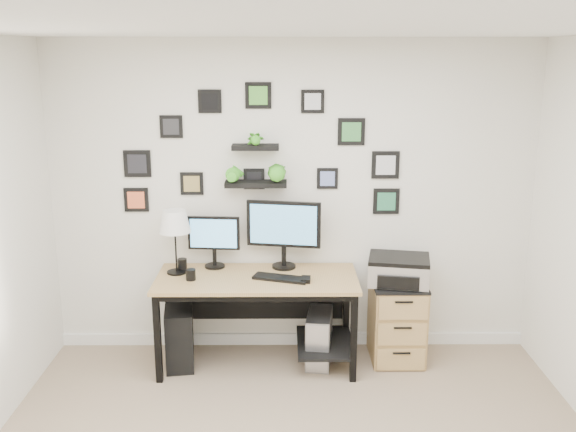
{
  "coord_description": "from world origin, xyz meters",
  "views": [
    {
      "loc": [
        -0.07,
        -3.19,
        2.48
      ],
      "look_at": [
        -0.04,
        1.83,
        1.2
      ],
      "focal_mm": 40.0,
      "sensor_mm": 36.0,
      "label": 1
    }
  ],
  "objects_px": {
    "monitor_left": "(214,238)",
    "pc_tower_black": "(180,334)",
    "table_lamp": "(175,223)",
    "printer": "(399,270)",
    "desk": "(262,290)",
    "mug": "(191,275)",
    "pc_tower_grey": "(319,338)",
    "file_cabinet": "(397,320)",
    "monitor_right": "(284,229)"
  },
  "relations": [
    {
      "from": "mug",
      "to": "printer",
      "type": "relative_size",
      "value": 0.16
    },
    {
      "from": "monitor_left",
      "to": "file_cabinet",
      "type": "relative_size",
      "value": 0.65
    },
    {
      "from": "monitor_left",
      "to": "pc_tower_grey",
      "type": "xyz_separation_m",
      "value": [
        0.86,
        -0.22,
        -0.79
      ]
    },
    {
      "from": "monitor_left",
      "to": "pc_tower_grey",
      "type": "height_order",
      "value": "monitor_left"
    },
    {
      "from": "desk",
      "to": "printer",
      "type": "distance_m",
      "value": 1.12
    },
    {
      "from": "monitor_right",
      "to": "pc_tower_black",
      "type": "height_order",
      "value": "monitor_right"
    },
    {
      "from": "monitor_left",
      "to": "desk",
      "type": "bearing_deg",
      "value": -27.45
    },
    {
      "from": "monitor_left",
      "to": "table_lamp",
      "type": "height_order",
      "value": "table_lamp"
    },
    {
      "from": "file_cabinet",
      "to": "printer",
      "type": "xyz_separation_m",
      "value": [
        -0.01,
        -0.02,
        0.44
      ]
    },
    {
      "from": "monitor_right",
      "to": "pc_tower_black",
      "type": "bearing_deg",
      "value": -167.06
    },
    {
      "from": "mug",
      "to": "printer",
      "type": "distance_m",
      "value": 1.66
    },
    {
      "from": "pc_tower_black",
      "to": "file_cabinet",
      "type": "height_order",
      "value": "file_cabinet"
    },
    {
      "from": "table_lamp",
      "to": "pc_tower_grey",
      "type": "bearing_deg",
      "value": -4.1
    },
    {
      "from": "monitor_left",
      "to": "table_lamp",
      "type": "xyz_separation_m",
      "value": [
        -0.29,
        -0.14,
        0.16
      ]
    },
    {
      "from": "monitor_left",
      "to": "table_lamp",
      "type": "distance_m",
      "value": 0.36
    },
    {
      "from": "desk",
      "to": "pc_tower_grey",
      "type": "bearing_deg",
      "value": -1.89
    },
    {
      "from": "monitor_right",
      "to": "pc_tower_black",
      "type": "relative_size",
      "value": 1.24
    },
    {
      "from": "monitor_left",
      "to": "mug",
      "type": "bearing_deg",
      "value": -117.06
    },
    {
      "from": "file_cabinet",
      "to": "monitor_right",
      "type": "bearing_deg",
      "value": 172.01
    },
    {
      "from": "monitor_left",
      "to": "mug",
      "type": "distance_m",
      "value": 0.4
    },
    {
      "from": "printer",
      "to": "pc_tower_grey",
      "type": "bearing_deg",
      "value": -174.8
    },
    {
      "from": "desk",
      "to": "mug",
      "type": "distance_m",
      "value": 0.58
    },
    {
      "from": "table_lamp",
      "to": "pc_tower_black",
      "type": "distance_m",
      "value": 0.93
    },
    {
      "from": "mug",
      "to": "pc_tower_grey",
      "type": "distance_m",
      "value": 1.17
    },
    {
      "from": "monitor_left",
      "to": "pc_tower_black",
      "type": "xyz_separation_m",
      "value": [
        -0.28,
        -0.21,
        -0.76
      ]
    },
    {
      "from": "desk",
      "to": "mug",
      "type": "relative_size",
      "value": 18.36
    },
    {
      "from": "desk",
      "to": "monitor_right",
      "type": "distance_m",
      "value": 0.53
    },
    {
      "from": "desk",
      "to": "file_cabinet",
      "type": "height_order",
      "value": "desk"
    },
    {
      "from": "mug",
      "to": "pc_tower_black",
      "type": "bearing_deg",
      "value": 143.53
    },
    {
      "from": "monitor_left",
      "to": "pc_tower_grey",
      "type": "bearing_deg",
      "value": -14.33
    },
    {
      "from": "monitor_left",
      "to": "mug",
      "type": "xyz_separation_m",
      "value": [
        -0.16,
        -0.3,
        -0.21
      ]
    },
    {
      "from": "monitor_right",
      "to": "pc_tower_grey",
      "type": "height_order",
      "value": "monitor_right"
    },
    {
      "from": "monitor_left",
      "to": "table_lamp",
      "type": "bearing_deg",
      "value": -154.86
    },
    {
      "from": "table_lamp",
      "to": "printer",
      "type": "distance_m",
      "value": 1.84
    },
    {
      "from": "desk",
      "to": "mug",
      "type": "xyz_separation_m",
      "value": [
        -0.55,
        -0.1,
        0.17
      ]
    },
    {
      "from": "desk",
      "to": "file_cabinet",
      "type": "xyz_separation_m",
      "value": [
        1.11,
        0.06,
        -0.29
      ]
    },
    {
      "from": "table_lamp",
      "to": "desk",
      "type": "bearing_deg",
      "value": -5.61
    },
    {
      "from": "table_lamp",
      "to": "file_cabinet",
      "type": "relative_size",
      "value": 0.78
    },
    {
      "from": "monitor_left",
      "to": "printer",
      "type": "height_order",
      "value": "monitor_left"
    },
    {
      "from": "monitor_left",
      "to": "pc_tower_grey",
      "type": "relative_size",
      "value": 0.96
    },
    {
      "from": "pc_tower_black",
      "to": "pc_tower_grey",
      "type": "bearing_deg",
      "value": -8.51
    },
    {
      "from": "desk",
      "to": "pc_tower_grey",
      "type": "distance_m",
      "value": 0.62
    },
    {
      "from": "mug",
      "to": "pc_tower_grey",
      "type": "bearing_deg",
      "value": 4.71
    },
    {
      "from": "desk",
      "to": "monitor_left",
      "type": "height_order",
      "value": "monitor_left"
    },
    {
      "from": "pc_tower_grey",
      "to": "printer",
      "type": "bearing_deg",
      "value": 5.2
    },
    {
      "from": "monitor_left",
      "to": "monitor_right",
      "type": "xyz_separation_m",
      "value": [
        0.57,
        -0.02,
        0.08
      ]
    },
    {
      "from": "mug",
      "to": "monitor_right",
      "type": "bearing_deg",
      "value": 21.6
    },
    {
      "from": "table_lamp",
      "to": "printer",
      "type": "relative_size",
      "value": 0.97
    },
    {
      "from": "mug",
      "to": "pc_tower_black",
      "type": "xyz_separation_m",
      "value": [
        -0.13,
        0.09,
        -0.55
      ]
    },
    {
      "from": "pc_tower_grey",
      "to": "pc_tower_black",
      "type": "bearing_deg",
      "value": 179.57
    }
  ]
}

